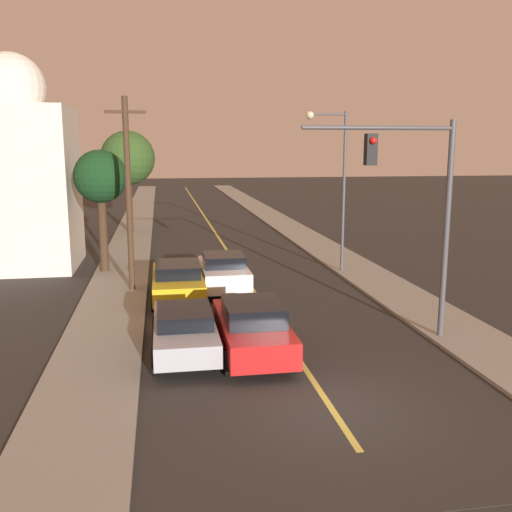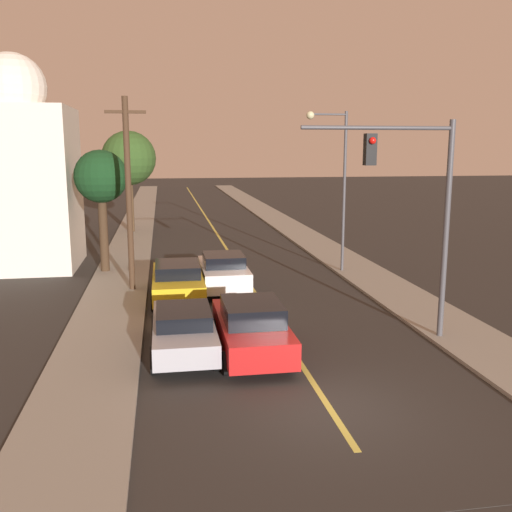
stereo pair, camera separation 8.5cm
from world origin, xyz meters
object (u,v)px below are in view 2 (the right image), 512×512
at_px(tree_left_near, 101,179).
at_px(car_outer_lane_second, 178,280).
at_px(domed_building_left, 19,176).
at_px(streetlamp_right, 336,170).
at_px(tree_left_far, 129,159).
at_px(utility_pole_left, 129,191).
at_px(car_outer_lane_front, 184,329).
at_px(traffic_signal_mast, 417,194).
at_px(car_near_lane_second, 223,272).
at_px(car_near_lane_front, 251,327).

bearing_deg(tree_left_near, car_outer_lane_second, -58.97).
relative_size(car_outer_lane_second, domed_building_left, 0.47).
height_order(streetlamp_right, tree_left_far, streetlamp_right).
relative_size(utility_pole_left, tree_left_near, 1.36).
relative_size(car_outer_lane_front, utility_pole_left, 0.60).
height_order(car_outer_lane_front, streetlamp_right, streetlamp_right).
height_order(utility_pole_left, tree_left_near, utility_pole_left).
height_order(utility_pole_left, domed_building_left, domed_building_left).
bearing_deg(car_outer_lane_second, domed_building_left, 134.20).
xyz_separation_m(car_outer_lane_front, traffic_signal_mast, (6.93, 0.01, 3.78)).
relative_size(tree_left_far, domed_building_left, 0.67).
relative_size(traffic_signal_mast, streetlamp_right, 0.89).
bearing_deg(utility_pole_left, traffic_signal_mast, -41.06).
bearing_deg(tree_left_far, car_near_lane_second, -75.00).
distance_m(tree_left_near, domed_building_left, 4.60).
xyz_separation_m(streetlamp_right, domed_building_left, (-14.80, 3.82, -0.31)).
bearing_deg(tree_left_near, tree_left_far, 87.39).
bearing_deg(streetlamp_right, car_outer_lane_second, -153.33).
xyz_separation_m(car_near_lane_second, streetlamp_right, (5.52, 2.54, 4.04)).
bearing_deg(car_outer_lane_second, traffic_signal_mast, -40.96).
height_order(car_outer_lane_second, streetlamp_right, streetlamp_right).
height_order(car_outer_lane_second, tree_left_near, tree_left_near).
bearing_deg(streetlamp_right, car_near_lane_second, -155.28).
distance_m(car_outer_lane_front, traffic_signal_mast, 7.89).
xyz_separation_m(car_outer_lane_front, tree_left_far, (-2.68, 24.42, 4.37)).
relative_size(car_outer_lane_second, traffic_signal_mast, 0.74).
bearing_deg(traffic_signal_mast, streetlamp_right, 86.96).
relative_size(car_outer_lane_second, tree_left_far, 0.71).
distance_m(streetlamp_right, tree_left_near, 10.86).
bearing_deg(utility_pole_left, car_outer_lane_front, -76.54).
distance_m(car_near_lane_front, utility_pole_left, 9.44).
bearing_deg(car_near_lane_second, car_near_lane_front, -90.00).
distance_m(car_outer_lane_second, streetlamp_right, 9.27).
distance_m(car_outer_lane_front, streetlamp_right, 12.94).
height_order(traffic_signal_mast, utility_pole_left, utility_pole_left).
height_order(car_near_lane_front, domed_building_left, domed_building_left).
bearing_deg(car_outer_lane_front, car_near_lane_front, -10.46).
height_order(car_outer_lane_second, traffic_signal_mast, traffic_signal_mast).
distance_m(car_outer_lane_front, tree_left_far, 24.95).
bearing_deg(domed_building_left, car_near_lane_front, -56.34).
bearing_deg(car_outer_lane_second, tree_left_far, 98.29).
distance_m(streetlamp_right, domed_building_left, 15.29).
relative_size(car_near_lane_second, car_outer_lane_front, 0.92).
xyz_separation_m(car_outer_lane_second, streetlamp_right, (7.44, 3.74, 4.06)).
height_order(car_outer_lane_front, utility_pole_left, utility_pole_left).
distance_m(car_outer_lane_second, domed_building_left, 11.19).
height_order(car_near_lane_front, tree_left_far, tree_left_far).
relative_size(car_near_lane_front, car_outer_lane_front, 1.00).
height_order(streetlamp_right, tree_left_near, streetlamp_right).
xyz_separation_m(tree_left_near, tree_left_far, (0.59, 12.96, 0.66)).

